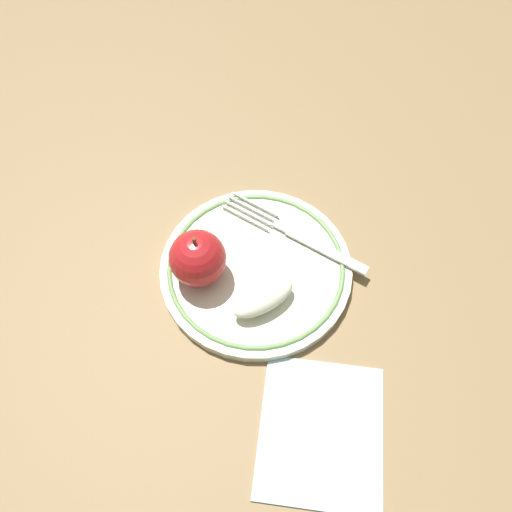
# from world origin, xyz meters

# --- Properties ---
(ground_plane) EXTENTS (2.00, 2.00, 0.00)m
(ground_plane) POSITION_xyz_m (0.00, 0.00, 0.00)
(ground_plane) COLOR olive
(plate) EXTENTS (0.23, 0.23, 0.02)m
(plate) POSITION_xyz_m (-0.01, 0.01, 0.01)
(plate) COLOR beige
(plate) RESTS_ON ground_plane
(apple_red_whole) EXTENTS (0.06, 0.06, 0.07)m
(apple_red_whole) POSITION_xyz_m (-0.05, 0.07, 0.05)
(apple_red_whole) COLOR #B21C1E
(apple_red_whole) RESTS_ON plate
(apple_slice_front) EXTENTS (0.08, 0.07, 0.02)m
(apple_slice_front) POSITION_xyz_m (-0.05, -0.02, 0.03)
(apple_slice_front) COLOR #EBEACF
(apple_slice_front) RESTS_ON plate
(fork) EXTENTS (0.03, 0.20, 0.00)m
(fork) POSITION_xyz_m (0.05, -0.01, 0.02)
(fork) COLOR silver
(fork) RESTS_ON plate
(napkin_folded) EXTENTS (0.18, 0.17, 0.01)m
(napkin_folded) POSITION_xyz_m (-0.14, -0.13, 0.00)
(napkin_folded) COLOR #ACC4CC
(napkin_folded) RESTS_ON ground_plane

